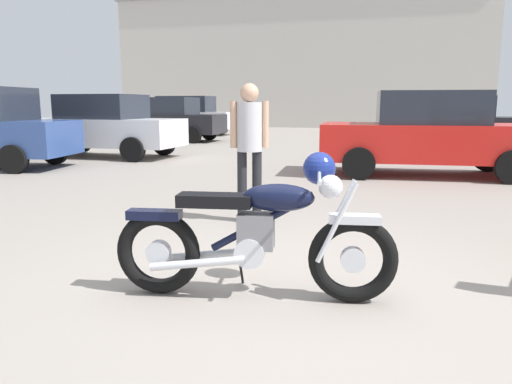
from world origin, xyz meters
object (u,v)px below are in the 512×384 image
at_px(bystander, 249,138).
at_px(silver_sedan_mid, 429,134).
at_px(white_estate_far, 459,123).
at_px(vintage_motorcycle, 261,233).
at_px(pale_sedan_back, 190,115).
at_px(dark_sedan_left, 169,119).
at_px(blue_hatchback_right, 103,126).

height_order(bystander, silver_sedan_mid, silver_sedan_mid).
height_order(bystander, white_estate_far, white_estate_far).
bearing_deg(vintage_motorcycle, white_estate_far, 69.51).
height_order(white_estate_far, pale_sedan_back, pale_sedan_back).
relative_size(silver_sedan_mid, white_estate_far, 0.99).
xyz_separation_m(bystander, silver_sedan_mid, (2.30, 4.76, -0.18)).
distance_m(dark_sedan_left, pale_sedan_back, 3.89).
bearing_deg(bystander, blue_hatchback_right, -155.52).
distance_m(vintage_motorcycle, white_estate_far, 13.85).
relative_size(silver_sedan_mid, pale_sedan_back, 1.10).
bearing_deg(vintage_motorcycle, silver_sedan_mid, 68.89).
height_order(vintage_motorcycle, blue_hatchback_right, blue_hatchback_right).
bearing_deg(blue_hatchback_right, bystander, 134.43).
xyz_separation_m(silver_sedan_mid, pale_sedan_back, (-9.89, 10.99, 0.08)).
relative_size(blue_hatchback_right, white_estate_far, 0.97).
distance_m(bystander, white_estate_far, 11.83).
height_order(vintage_motorcycle, silver_sedan_mid, silver_sedan_mid).
xyz_separation_m(vintage_motorcycle, dark_sedan_left, (-7.60, 14.23, 0.34)).
bearing_deg(white_estate_far, blue_hatchback_right, 34.70).
distance_m(bystander, blue_hatchback_right, 8.51).
xyz_separation_m(vintage_motorcycle, silver_sedan_mid, (1.53, 7.04, 0.34)).
distance_m(bystander, silver_sedan_mid, 5.29).
relative_size(silver_sedan_mid, blue_hatchback_right, 1.03).
relative_size(vintage_motorcycle, silver_sedan_mid, 0.48).
bearing_deg(pale_sedan_back, vintage_motorcycle, -66.16).
bearing_deg(blue_hatchback_right, silver_sedan_mid, 170.98).
xyz_separation_m(silver_sedan_mid, blue_hatchback_right, (-8.23, 1.33, 0.00)).
relative_size(silver_sedan_mid, dark_sedan_left, 1.02).
relative_size(blue_hatchback_right, pale_sedan_back, 1.07).
bearing_deg(pale_sedan_back, blue_hatchback_right, -81.28).
bearing_deg(silver_sedan_mid, blue_hatchback_right, 166.10).
relative_size(bystander, pale_sedan_back, 0.42).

